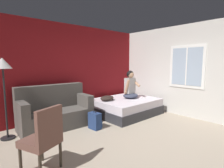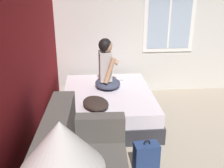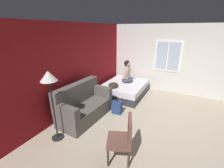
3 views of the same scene
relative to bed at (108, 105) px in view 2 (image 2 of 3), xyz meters
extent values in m
cube|color=maroon|center=(-1.51, 1.04, 1.11)|extent=(10.32, 0.16, 2.70)
cube|color=silver|center=(1.23, -1.73, 1.11)|extent=(0.16, 6.76, 2.70)
cube|color=white|center=(1.14, -1.33, 1.25)|extent=(0.02, 1.04, 1.24)
cube|color=#9EB2C6|center=(1.12, -1.33, 1.25)|extent=(0.01, 0.88, 1.08)
cube|color=white|center=(1.12, -1.33, 1.25)|extent=(0.01, 0.04, 1.08)
cube|color=#2D2D33|center=(0.00, 0.00, -0.11)|extent=(1.87, 1.53, 0.26)
cube|color=silver|center=(0.00, 0.00, 0.13)|extent=(1.81, 1.49, 0.22)
cube|color=#514C47|center=(-2.12, 0.63, 0.50)|extent=(1.71, 0.31, 0.60)
cube|color=#514C47|center=(-1.37, 0.30, 0.36)|extent=(0.21, 0.81, 0.32)
ellipsoid|color=#383D51|center=(0.19, -0.01, 0.32)|extent=(0.54, 0.47, 0.16)
cube|color=#B2ADA8|center=(0.19, 0.03, 0.64)|extent=(0.34, 0.22, 0.48)
cylinder|color=tan|center=(0.00, -0.03, 0.62)|extent=(0.09, 0.22, 0.44)
cylinder|color=tan|center=(0.37, -0.04, 0.74)|extent=(0.10, 0.38, 0.29)
sphere|color=tan|center=(0.19, 0.01, 0.99)|extent=(0.21, 0.21, 0.21)
ellipsoid|color=black|center=(0.19, 0.03, 1.00)|extent=(0.24, 0.23, 0.23)
cube|color=navy|center=(-1.47, -0.37, -0.04)|extent=(0.21, 0.32, 0.40)
cube|color=navy|center=(-1.36, -0.35, -0.13)|extent=(0.07, 0.24, 0.18)
torus|color=black|center=(-1.47, -0.37, 0.18)|extent=(0.02, 0.09, 0.09)
ellipsoid|color=#2D231E|center=(-0.59, 0.22, 0.31)|extent=(0.57, 0.50, 0.14)
cube|color=#B7B7BC|center=(0.52, -0.26, 0.25)|extent=(0.08, 0.15, 0.01)
cone|color=silver|center=(-3.18, 0.41, 1.35)|extent=(0.36, 0.36, 0.22)
camera|label=1|loc=(-3.87, -3.70, 1.36)|focal=28.00mm
camera|label=2|loc=(-4.09, 0.28, 1.97)|focal=42.00mm
camera|label=3|loc=(-5.19, -2.16, 2.28)|focal=24.00mm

